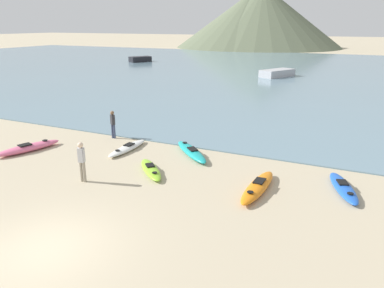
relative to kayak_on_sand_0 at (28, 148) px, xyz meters
The scene contains 14 objects.
ground_plane 9.81m from the kayak_on_sand_0, 39.76° to the right, with size 400.00×400.00×0.00m, color tan.
bay_water 39.82m from the kayak_on_sand_0, 79.09° to the left, with size 160.00×70.00×0.06m, color slate.
far_hill_left 91.58m from the kayak_on_sand_0, 99.93° to the left, with size 39.66×39.66×14.13m, color #5B664C.
far_hill_midleft 92.85m from the kayak_on_sand_0, 97.99° to the left, with size 42.68×42.68×15.84m, color #5B664C.
kayak_on_sand_0 is the anchor object (origin of this frame).
kayak_on_sand_1 15.21m from the kayak_on_sand_0, ahead, with size 1.68×3.10×0.32m.
kayak_on_sand_2 8.44m from the kayak_on_sand_0, 21.41° to the left, with size 3.03×2.97×0.39m.
kayak_on_sand_3 5.10m from the kayak_on_sand_0, 26.62° to the left, with size 0.67×3.11×0.30m.
kayak_on_sand_4 12.06m from the kayak_on_sand_0, ahead, with size 0.81×3.50×0.39m.
kayak_on_sand_5 7.24m from the kayak_on_sand_0, ahead, with size 2.35×2.39×0.32m.
person_near_foreground 5.59m from the kayak_on_sand_0, 19.57° to the right, with size 0.35×0.23×1.72m.
person_near_waterline 4.63m from the kayak_on_sand_0, 55.37° to the left, with size 0.32×0.27×1.60m.
moored_boat_0 46.54m from the kayak_on_sand_0, 115.72° to the left, with size 3.34×3.93×0.87m.
moored_boat_2 33.71m from the kayak_on_sand_0, 81.18° to the left, with size 3.80×4.95×0.87m.
Camera 1 is at (7.93, -6.67, 6.31)m, focal length 35.00 mm.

